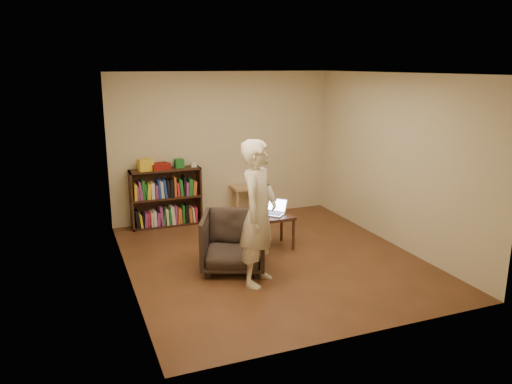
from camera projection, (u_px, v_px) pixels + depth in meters
name	position (u px, v px, depth m)	size (l,w,h in m)	color
floor	(272.00, 259.00, 7.17)	(4.50, 4.50, 0.00)	#452A16
ceiling	(274.00, 73.00, 6.53)	(4.50, 4.50, 0.00)	white
wall_back	(223.00, 146.00, 8.88)	(4.00, 4.00, 0.00)	beige
wall_left	(124.00, 183.00, 6.15)	(4.50, 4.50, 0.00)	beige
wall_right	(394.00, 160.00, 7.56)	(4.50, 4.50, 0.00)	beige
bookshelf	(166.00, 201.00, 8.57)	(1.20, 0.30, 1.00)	black
box_yellow	(146.00, 165.00, 8.26)	(0.24, 0.17, 0.19)	gold
red_cloth	(160.00, 166.00, 8.37)	(0.31, 0.23, 0.10)	maroon
box_green	(179.00, 163.00, 8.51)	(0.15, 0.15, 0.15)	#1C6A26
box_white	(194.00, 165.00, 8.58)	(0.09, 0.09, 0.07)	beige
stool	(243.00, 192.00, 8.99)	(0.40, 0.40, 0.58)	#A77651
armchair	(234.00, 242.00, 6.73)	(0.84, 0.86, 0.78)	#312921
side_table	(274.00, 220.00, 7.54)	(0.50, 0.50, 0.51)	black
laptop	(275.00, 210.00, 7.57)	(0.45, 0.45, 0.21)	silver
person	(259.00, 213.00, 6.17)	(0.67, 0.44, 1.85)	beige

